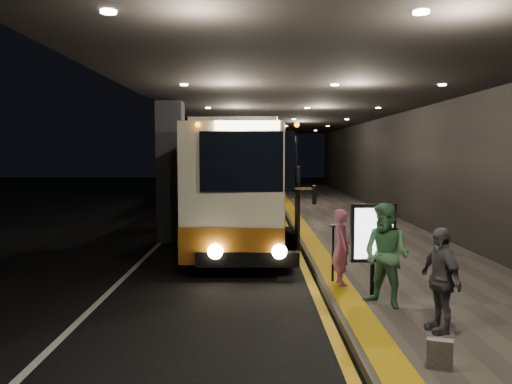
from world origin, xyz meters
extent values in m
plane|color=black|center=(0.00, 0.00, 0.00)|extent=(90.00, 90.00, 0.00)
cube|color=silver|center=(-1.80, 5.00, 0.01)|extent=(0.12, 50.00, 0.01)
cube|color=gold|center=(2.35, 5.00, 0.01)|extent=(0.18, 50.00, 0.01)
cube|color=#514C44|center=(4.75, 5.00, 0.07)|extent=(4.50, 50.00, 0.15)
cube|color=gold|center=(2.85, 5.00, 0.16)|extent=(0.50, 50.00, 0.01)
cube|color=black|center=(7.00, 5.00, 3.00)|extent=(0.10, 50.00, 6.00)
cube|color=black|center=(-1.50, 4.00, 2.20)|extent=(0.80, 0.80, 4.40)
cube|color=black|center=(-1.50, 16.00, 2.20)|extent=(0.80, 0.80, 4.40)
cube|color=black|center=(2.50, 5.00, 4.60)|extent=(9.00, 50.00, 0.40)
cube|color=beige|center=(0.98, 4.42, 1.93)|extent=(2.99, 11.15, 3.12)
cube|color=#985416|center=(0.98, 4.42, 0.78)|extent=(3.02, 11.17, 0.83)
cube|color=black|center=(0.98, -1.12, 2.62)|extent=(2.02, 0.19, 1.29)
cube|color=black|center=(0.98, -1.04, 0.51)|extent=(2.26, 0.39, 0.32)
cylinder|color=black|center=(-0.05, 0.93, 0.46)|extent=(0.26, 0.92, 0.92)
cylinder|color=black|center=(2.01, 0.93, 0.46)|extent=(0.26, 0.92, 0.92)
cylinder|color=black|center=(-0.05, 8.10, 0.46)|extent=(0.26, 0.92, 0.92)
cylinder|color=black|center=(2.01, 8.10, 0.46)|extent=(0.26, 0.92, 0.92)
sphere|color=#FFEAA5|center=(0.29, -1.13, 0.69)|extent=(0.33, 0.33, 0.33)
sphere|color=#FFEAA5|center=(1.67, -1.13, 0.69)|extent=(0.33, 0.33, 0.33)
cube|color=#FFF2BF|center=(0.98, -1.13, 3.38)|extent=(1.38, 0.14, 0.20)
cube|color=beige|center=(1.05, 18.96, 2.01)|extent=(2.70, 11.54, 3.25)
cube|color=#985416|center=(1.05, 18.96, 0.81)|extent=(2.72, 11.56, 0.86)
cube|color=black|center=(1.05, 13.19, 2.73)|extent=(2.10, 0.12, 1.34)
cube|color=black|center=(1.05, 13.27, 0.53)|extent=(2.35, 0.31, 0.33)
cylinder|color=black|center=(-0.03, 15.32, 0.48)|extent=(0.27, 0.96, 0.96)
cylinder|color=black|center=(2.13, 15.32, 0.48)|extent=(0.27, 0.96, 0.96)
cylinder|color=black|center=(-0.03, 22.78, 0.48)|extent=(0.27, 0.96, 0.96)
cylinder|color=black|center=(2.13, 22.78, 0.48)|extent=(0.27, 0.96, 0.96)
cube|color=beige|center=(0.98, 33.00, 1.96)|extent=(3.05, 11.30, 3.17)
cube|color=#985416|center=(0.98, 33.00, 0.79)|extent=(3.07, 11.32, 0.84)
cube|color=black|center=(0.98, 27.38, 2.65)|extent=(2.05, 0.19, 1.30)
cube|color=black|center=(0.98, 27.46, 0.51)|extent=(2.29, 0.40, 0.33)
cylinder|color=black|center=(-0.06, 29.46, 0.47)|extent=(0.26, 0.93, 0.93)
cylinder|color=black|center=(2.03, 29.46, 0.47)|extent=(0.26, 0.93, 0.93)
cylinder|color=black|center=(-0.06, 36.72, 0.47)|extent=(0.26, 0.93, 0.93)
cylinder|color=black|center=(2.03, 36.72, 0.47)|extent=(0.26, 0.93, 0.93)
imported|color=#BC5783|center=(2.88, -1.83, 0.92)|extent=(0.42, 0.59, 1.53)
imported|color=#42784D|center=(3.41, -3.23, 1.04)|extent=(0.99, 0.99, 1.79)
imported|color=#434347|center=(3.89, -4.46, 0.93)|extent=(0.66, 1.00, 1.56)
cube|color=black|center=(3.41, -5.76, 0.33)|extent=(0.33, 0.23, 0.37)
cylinder|color=black|center=(3.28, -2.77, 0.49)|extent=(0.08, 0.08, 0.68)
cube|color=black|center=(3.28, -2.77, 1.36)|extent=(0.83, 0.15, 1.06)
cube|color=white|center=(3.28, -2.83, 1.36)|extent=(0.70, 0.06, 0.92)
cylinder|color=black|center=(2.75, -1.59, 0.73)|extent=(0.05, 0.05, 1.17)
camera|label=1|loc=(1.13, -11.71, 2.81)|focal=35.00mm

